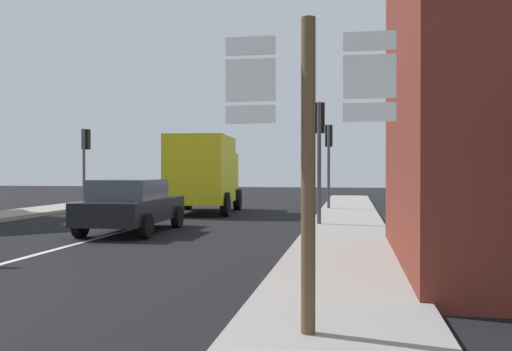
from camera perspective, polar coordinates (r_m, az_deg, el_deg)
name	(u,v)px	position (r m, az deg, el deg)	size (l,w,h in m)	color
ground_plane	(126,231)	(15.87, -13.53, -5.69)	(80.00, 80.00, 0.00)	black
sidewalk_right	(345,243)	(12.57, 9.35, -7.00)	(2.21, 44.00, 0.14)	gray
lane_centre_stripe	(48,252)	(12.34, -21.05, -7.48)	(0.16, 12.00, 0.01)	silver
sedan_far	(132,205)	(15.39, -12.93, -3.04)	(2.06, 4.25, 1.47)	black
delivery_truck	(204,172)	(21.85, -5.49, 0.37)	(2.80, 5.15, 3.05)	yellow
route_sign_post	(308,151)	(5.29, 5.53, 2.58)	(1.66, 0.14, 3.20)	brown
traffic_light_far_left	(85,150)	(25.29, -17.48, 2.58)	(0.30, 0.49, 3.55)	#47474C
traffic_light_far_right	(329,147)	(22.92, 7.66, 2.94)	(0.30, 0.49, 3.62)	#47474C
traffic_light_near_right	(319,135)	(16.29, 6.68, 4.22)	(0.30, 0.49, 3.74)	#47474C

